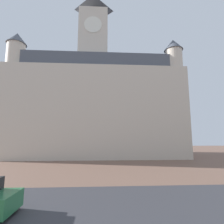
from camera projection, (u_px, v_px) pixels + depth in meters
ground_plane at (112, 196)px, 9.91m from camera, size 120.00×120.00×0.00m
street_asphalt_strip at (113, 203)px, 8.93m from camera, size 120.00×6.10×0.00m
landmark_building at (97, 106)px, 34.27m from camera, size 29.95×15.88×33.53m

